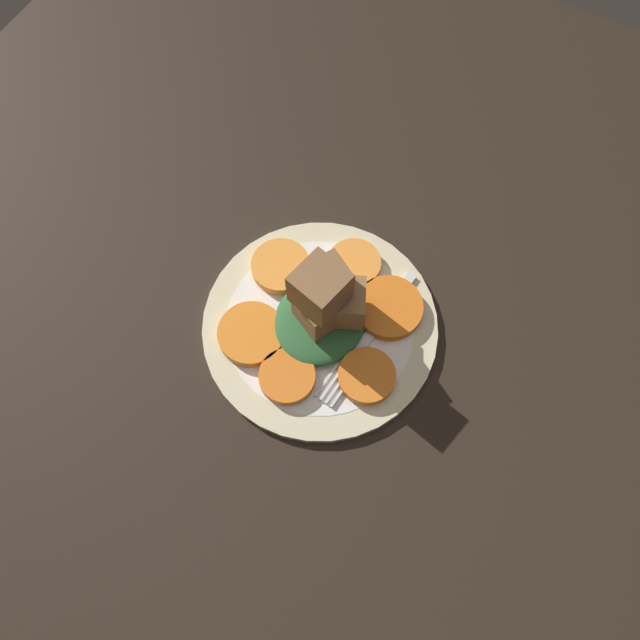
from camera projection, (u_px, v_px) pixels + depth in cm
name	position (u px, v px, depth cm)	size (l,w,h in cm)	color
table_slab	(320.00, 331.00, 69.97)	(120.00, 120.00, 2.00)	black
plate	(320.00, 326.00, 68.57)	(25.83, 25.83, 1.05)	beige
carrot_slice_0	(389.00, 308.00, 68.09)	(7.43, 7.43, 1.24)	orange
carrot_slice_1	(354.00, 264.00, 70.17)	(6.03, 6.03, 1.24)	orange
carrot_slice_2	(281.00, 266.00, 70.06)	(6.61, 6.61, 1.24)	orange
carrot_slice_3	(251.00, 334.00, 66.90)	(7.21, 7.21, 1.24)	orange
carrot_slice_4	(288.00, 377.00, 65.02)	(5.96, 5.96, 1.24)	orange
carrot_slice_5	(367.00, 376.00, 65.07)	(6.06, 6.06, 1.24)	orange
center_pile	(325.00, 306.00, 64.25)	(10.76, 9.68, 11.31)	#2D6033
fork	(367.00, 339.00, 67.14)	(17.98, 3.50, 0.40)	silver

